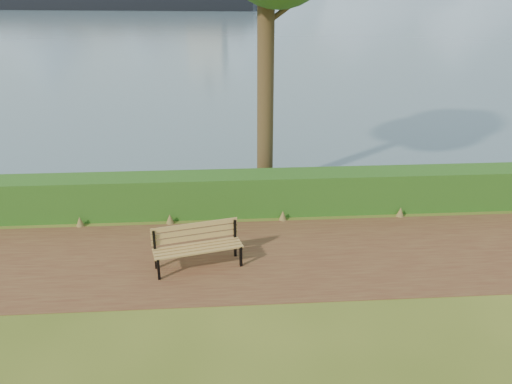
{
  "coord_description": "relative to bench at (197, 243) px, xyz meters",
  "views": [
    {
      "loc": [
        0.19,
        -8.79,
        5.2
      ],
      "look_at": [
        0.89,
        1.2,
        1.1
      ],
      "focal_mm": 35.0,
      "sensor_mm": 36.0,
      "label": 1
    }
  ],
  "objects": [
    {
      "name": "path",
      "position": [
        0.37,
        0.24,
        -0.5
      ],
      "size": [
        40.0,
        3.4,
        0.01
      ],
      "primitive_type": "cube",
      "color": "#54291C",
      "rests_on": "ground"
    },
    {
      "name": "bench",
      "position": [
        0.0,
        0.0,
        0.0
      ],
      "size": [
        1.82,
        0.91,
        0.88
      ],
      "rotation": [
        0.0,
        0.0,
        0.24
      ],
      "color": "black",
      "rests_on": "ground"
    },
    {
      "name": "hedge",
      "position": [
        0.37,
        2.54,
        -0.01
      ],
      "size": [
        32.0,
        0.85,
        1.0
      ],
      "primitive_type": "cube",
      "color": "#194614",
      "rests_on": "ground"
    },
    {
      "name": "ground",
      "position": [
        0.37,
        -0.06,
        -0.51
      ],
      "size": [
        140.0,
        140.0,
        0.0
      ],
      "primitive_type": "plane",
      "color": "#3F5217",
      "rests_on": "ground"
    }
  ]
}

